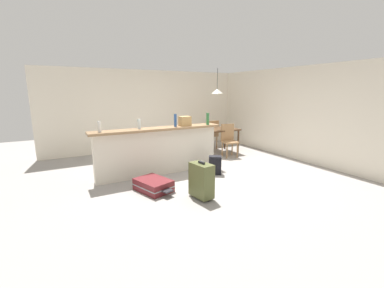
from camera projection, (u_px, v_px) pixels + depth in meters
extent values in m
cube|color=gray|center=(198.00, 174.00, 5.77)|extent=(13.00, 13.00, 0.05)
cube|color=silver|center=(151.00, 110.00, 8.12)|extent=(6.60, 0.10, 2.50)
cube|color=silver|center=(285.00, 113.00, 7.20)|extent=(0.10, 6.00, 2.50)
cube|color=silver|center=(159.00, 152.00, 5.64)|extent=(2.80, 0.20, 1.01)
cube|color=#93704C|center=(159.00, 129.00, 5.53)|extent=(2.96, 0.40, 0.05)
cylinder|color=silver|center=(99.00, 127.00, 4.92)|extent=(0.07, 0.07, 0.21)
cylinder|color=silver|center=(139.00, 124.00, 5.37)|extent=(0.07, 0.07, 0.21)
cylinder|color=#284C89|center=(175.00, 120.00, 5.65)|extent=(0.06, 0.06, 0.29)
cylinder|color=#2D6B38|center=(208.00, 119.00, 5.99)|extent=(0.07, 0.07, 0.28)
cube|color=tan|center=(185.00, 121.00, 5.82)|extent=(0.26, 0.18, 0.22)
cube|color=#4C331E|center=(219.00, 129.00, 7.59)|extent=(1.10, 0.80, 0.04)
cylinder|color=#4C331E|center=(211.00, 145.00, 7.14)|extent=(0.06, 0.06, 0.70)
cylinder|color=#4C331E|center=(238.00, 142.00, 7.60)|extent=(0.06, 0.06, 0.70)
cylinder|color=#4C331E|center=(199.00, 141.00, 7.72)|extent=(0.06, 0.06, 0.70)
cylinder|color=#4C331E|center=(225.00, 138.00, 8.18)|extent=(0.06, 0.06, 0.70)
cube|color=#9E754C|center=(230.00, 142.00, 7.15)|extent=(0.47, 0.47, 0.04)
cube|color=#9E754C|center=(227.00, 132.00, 7.27)|extent=(0.40, 0.11, 0.48)
cylinder|color=#9E754C|center=(227.00, 151.00, 7.00)|extent=(0.04, 0.04, 0.41)
cylinder|color=#9E754C|center=(237.00, 151.00, 7.10)|extent=(0.04, 0.04, 0.41)
cylinder|color=#9E754C|center=(222.00, 149.00, 7.30)|extent=(0.04, 0.04, 0.41)
cylinder|color=#9E754C|center=(232.00, 148.00, 7.39)|extent=(0.04, 0.04, 0.41)
cube|color=#9E754C|center=(210.00, 135.00, 8.23)|extent=(0.40, 0.40, 0.04)
cube|color=#9E754C|center=(213.00, 128.00, 8.02)|extent=(0.40, 0.04, 0.48)
cylinder|color=#9E754C|center=(212.00, 141.00, 8.49)|extent=(0.04, 0.04, 0.41)
cylinder|color=#9E754C|center=(203.00, 142.00, 8.34)|extent=(0.04, 0.04, 0.41)
cylinder|color=#9E754C|center=(217.00, 142.00, 8.21)|extent=(0.04, 0.04, 0.41)
cylinder|color=#9E754C|center=(208.00, 143.00, 8.06)|extent=(0.04, 0.04, 0.41)
cylinder|color=black|center=(217.00, 79.00, 7.29)|extent=(0.01, 0.01, 0.60)
cone|color=white|center=(217.00, 91.00, 7.36)|extent=(0.34, 0.34, 0.14)
sphere|color=white|center=(217.00, 94.00, 7.38)|extent=(0.07, 0.07, 0.07)
cube|color=maroon|center=(153.00, 185.00, 4.75)|extent=(0.66, 0.79, 0.22)
cube|color=gray|center=(153.00, 185.00, 4.75)|extent=(0.68, 0.81, 0.02)
cube|color=#2D2D33|center=(168.00, 191.00, 4.48)|extent=(0.21, 0.19, 0.02)
cube|color=black|center=(215.00, 165.00, 5.69)|extent=(0.33, 0.31, 0.42)
cube|color=black|center=(215.00, 167.00, 5.81)|extent=(0.22, 0.17, 0.19)
cube|color=black|center=(218.00, 167.00, 5.59)|extent=(0.04, 0.04, 0.36)
cube|color=black|center=(212.00, 167.00, 5.60)|extent=(0.04, 0.04, 0.36)
cube|color=#51562D|center=(201.00, 180.00, 4.38)|extent=(0.31, 0.47, 0.60)
cylinder|color=black|center=(195.00, 193.00, 4.59)|extent=(0.04, 0.06, 0.06)
cylinder|color=black|center=(208.00, 200.00, 4.30)|extent=(0.04, 0.06, 0.06)
cube|color=#232328|center=(202.00, 162.00, 4.32)|extent=(0.06, 0.14, 0.04)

